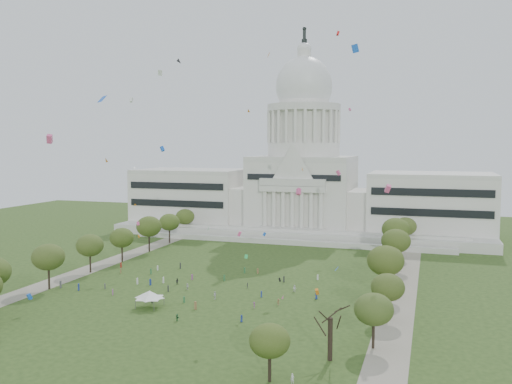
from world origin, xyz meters
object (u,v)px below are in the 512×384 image
Objects in this scene: big_bare_tree at (330,314)px; event_tent at (150,294)px; person_1 at (292,379)px; capitol at (303,183)px; person_0 at (316,296)px.

big_bare_tree is 1.42× the size of event_tent.
capitol is at bearing 111.23° from person_1.
capitol is at bearing 105.02° from big_bare_tree.
big_bare_tree is at bearing -74.98° from capitol.
big_bare_tree reaches higher than person_0.
capitol reaches higher than person_0.
event_tent is 4.85× the size of person_0.
big_bare_tree is 40.30m from person_0.
big_bare_tree is at bearing -21.52° from event_tent.
event_tent is (-9.60, -122.82, -19.02)m from capitol.
event_tent is 42.00m from person_0.
big_bare_tree is (38.00, -141.59, -13.62)m from capitol.
event_tent is (-47.60, 18.76, -5.40)m from big_bare_tree.
person_0 is 50.55m from person_1.
person_1 reaches higher than person_0.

